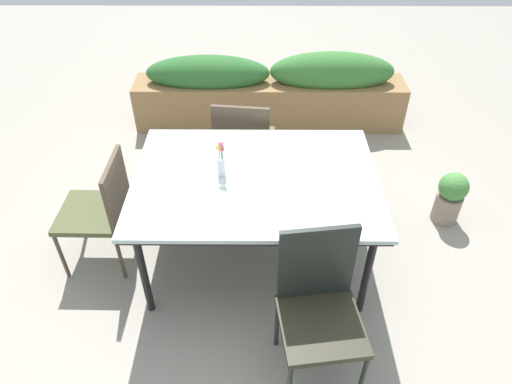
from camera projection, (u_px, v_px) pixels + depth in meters
name	position (u px, v px, depth m)	size (l,w,h in m)	color
ground_plane	(258.00, 261.00, 3.54)	(12.00, 12.00, 0.00)	gray
dining_table	(256.00, 183.00, 3.12)	(1.64, 1.19, 0.77)	#B2C6C1
chair_end_left	(102.00, 206.00, 3.26)	(0.47, 0.47, 0.89)	#444927
chair_near_right	(319.00, 302.00, 2.57)	(0.51, 0.51, 1.00)	#2C2A1D
chair_far_side	(244.00, 140.00, 3.92)	(0.54, 0.54, 0.90)	brown
flower_vase	(221.00, 160.00, 3.03)	(0.06, 0.05, 0.27)	silver
planter_box	(271.00, 92.00, 4.86)	(2.82, 0.44, 0.81)	olive
potted_plant	(451.00, 197.00, 3.75)	(0.23, 0.23, 0.47)	gray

